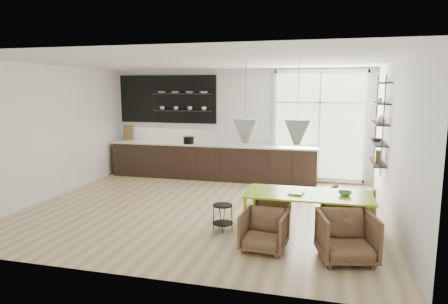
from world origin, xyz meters
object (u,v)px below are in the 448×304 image
dining_table (309,197)px  armchair_back_right (348,208)px  armchair_front_left (264,231)px  wire_stool (223,214)px  armchair_front_right (347,237)px  armchair_back_left (273,204)px

dining_table → armchair_back_right: dining_table is taller
dining_table → armchair_front_left: (-0.60, -0.70, -0.38)m
armchair_back_right → wire_stool: size_ratio=1.66×
dining_table → wire_stool: dining_table is taller
armchair_front_right → armchair_front_left: bearing=162.4°
armchair_front_right → wire_stool: 2.12m
dining_table → wire_stool: bearing=-178.5°
dining_table → armchair_front_right: 1.03m
dining_table → wire_stool: (-1.42, -0.04, -0.39)m
armchair_back_right → armchair_front_right: (-0.09, -1.44, 0.01)m
armchair_front_left → armchair_front_right: 1.17m
wire_stool → armchair_back_left: bearing=45.2°
armchair_front_left → armchair_front_right: (1.17, -0.09, 0.05)m
dining_table → armchair_back_right: (0.65, 0.65, -0.34)m
dining_table → armchair_back_left: size_ratio=3.08×
armchair_back_left → armchair_front_right: size_ratio=0.85×
armchair_back_right → dining_table: bearing=65.8°
armchair_back_right → armchair_front_left: armchair_back_right is taller
armchair_back_left → wire_stool: (-0.76, -0.77, -0.01)m
dining_table → armchair_back_left: (-0.66, 0.73, -0.39)m
dining_table → wire_stool: 1.47m
dining_table → armchair_back_left: 1.05m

